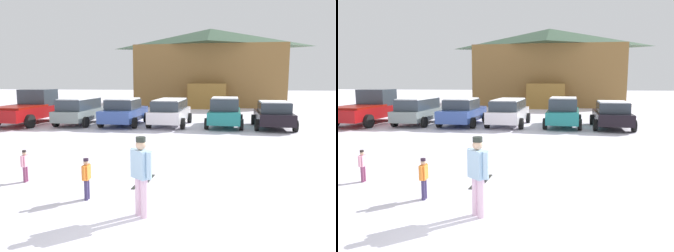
{
  "view_description": "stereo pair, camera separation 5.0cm",
  "coord_description": "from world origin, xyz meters",
  "views": [
    {
      "loc": [
        1.32,
        -4.54,
        2.81
      ],
      "look_at": [
        -0.39,
        7.95,
        1.0
      ],
      "focal_mm": 35.0,
      "sensor_mm": 36.0,
      "label": 1
    },
    {
      "loc": [
        1.37,
        -4.53,
        2.81
      ],
      "look_at": [
        -0.39,
        7.95,
        1.0
      ],
      "focal_mm": 35.0,
      "sensor_mm": 36.0,
      "label": 2
    }
  ],
  "objects": [
    {
      "name": "ski_lodge",
      "position": [
        0.95,
        32.75,
        4.19
      ],
      "size": [
        16.07,
        11.97,
        8.3
      ],
      "color": "brown",
      "rests_on": "ground"
    },
    {
      "name": "parked_blue_hatchback",
      "position": [
        -4.08,
        14.95,
        0.84
      ],
      "size": [
        2.4,
        4.49,
        1.66
      ],
      "color": "#334E97",
      "rests_on": "ground"
    },
    {
      "name": "skier_child_in_orange_jacket",
      "position": [
        -1.58,
        2.54,
        0.56
      ],
      "size": [
        0.15,
        0.37,
        0.99
      ],
      "color": "#382F58",
      "rests_on": "ground"
    },
    {
      "name": "parked_white_suv",
      "position": [
        -1.25,
        15.18,
        0.88
      ],
      "size": [
        2.44,
        4.67,
        1.62
      ],
      "color": "silver",
      "rests_on": "ground"
    },
    {
      "name": "parked_black_sedan",
      "position": [
        4.79,
        14.85,
        0.8
      ],
      "size": [
        2.36,
        4.13,
        1.57
      ],
      "color": "black",
      "rests_on": "ground"
    },
    {
      "name": "pair_of_skis",
      "position": [
        -0.53,
        4.03,
        0.02
      ],
      "size": [
        0.39,
        1.36,
        0.08
      ],
      "color": "#262A24",
      "rests_on": "ground"
    },
    {
      "name": "skier_child_in_pink_snowsuit",
      "position": [
        -3.76,
        3.58,
        0.5
      ],
      "size": [
        0.13,
        0.33,
        0.89
      ],
      "color": "#7B395C",
      "rests_on": "ground"
    },
    {
      "name": "pickup_truck",
      "position": [
        -10.17,
        14.88,
        0.99
      ],
      "size": [
        2.68,
        5.65,
        2.15
      ],
      "color": "maroon",
      "rests_on": "ground"
    },
    {
      "name": "parked_teal_hatchback",
      "position": [
        2.03,
        14.99,
        0.87
      ],
      "size": [
        2.35,
        4.15,
        1.76
      ],
      "color": "#1D7C7A",
      "rests_on": "ground"
    },
    {
      "name": "parked_grey_wagon",
      "position": [
        -6.92,
        14.91,
        0.9
      ],
      "size": [
        2.27,
        4.37,
        1.66
      ],
      "color": "gray",
      "rests_on": "ground"
    },
    {
      "name": "skier_adult_in_blue_parka",
      "position": [
        -0.1,
        1.77,
        0.94
      ],
      "size": [
        0.5,
        0.44,
        1.67
      ],
      "color": "silver",
      "rests_on": "ground"
    }
  ]
}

